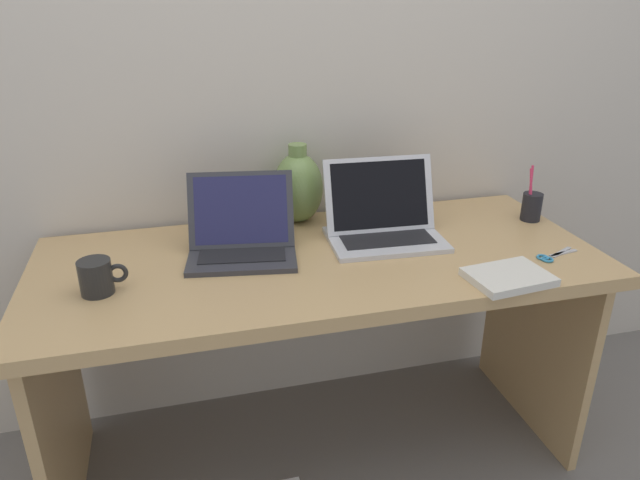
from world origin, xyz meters
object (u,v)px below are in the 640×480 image
laptop_left (242,234)px  laptop_right (383,218)px  scissors (551,256)px  green_vase (298,187)px  pen_cup (532,206)px  coffee_mug (97,277)px  notebook_stack (509,277)px

laptop_left → laptop_right: size_ratio=0.95×
scissors → laptop_right: bearing=148.2°
green_vase → pen_cup: (0.75, -0.19, -0.07)m
laptop_right → coffee_mug: laptop_right is taller
laptop_left → green_vase: bearing=43.6°
scissors → coffee_mug: bearing=175.2°
laptop_right → pen_cup: laptop_right is taller
laptop_left → notebook_stack: 0.75m
laptop_left → scissors: bearing=-16.8°
laptop_right → pen_cup: bearing=1.5°
scissors → laptop_left: bearing=163.2°
laptop_right → green_vase: (-0.22, 0.20, 0.06)m
laptop_right → coffee_mug: bearing=-169.1°
pen_cup → scissors: size_ratio=1.27×
laptop_left → pen_cup: bearing=1.0°
laptop_left → coffee_mug: size_ratio=2.81×
laptop_right → laptop_left: bearing=-179.5°
laptop_right → coffee_mug: size_ratio=2.96×
laptop_right → pen_cup: (0.53, 0.01, -0.01)m
coffee_mug → pen_cup: 1.36m
pen_cup → laptop_left: bearing=-179.0°
notebook_stack → laptop_left: bearing=151.6°
laptop_right → green_vase: size_ratio=1.37×
green_vase → notebook_stack: 0.72m
laptop_right → pen_cup: 0.53m
laptop_left → notebook_stack: (0.66, -0.36, -0.05)m
notebook_stack → pen_cup: size_ratio=1.12×
laptop_left → laptop_right: 0.44m
laptop_left → scissors: size_ratio=2.32×
laptop_right → green_vase: green_vase is taller
laptop_right → scissors: size_ratio=2.44×
green_vase → pen_cup: green_vase is taller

